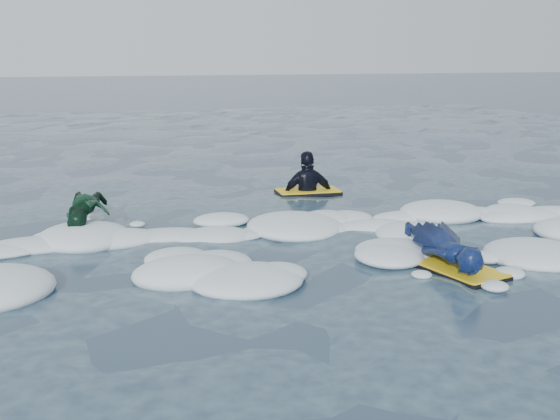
{
  "coord_description": "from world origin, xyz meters",
  "views": [
    {
      "loc": [
        -1.15,
        -7.19,
        2.36
      ],
      "look_at": [
        1.2,
        1.6,
        0.27
      ],
      "focal_mm": 45.0,
      "sensor_mm": 36.0,
      "label": 1
    }
  ],
  "objects": [
    {
      "name": "prone_woman_unit",
      "position": [
        2.56,
        -0.48,
        0.22
      ],
      "size": [
        0.86,
        1.69,
        0.42
      ],
      "rotation": [
        0.0,
        0.0,
        1.84
      ],
      "color": "black",
      "rests_on": "ground"
    },
    {
      "name": "waiting_rider_unit",
      "position": [
        2.27,
        3.77,
        -0.05
      ],
      "size": [
        1.06,
        0.6,
        1.58
      ],
      "rotation": [
        0.0,
        0.0,
        -0.03
      ],
      "color": "black",
      "rests_on": "ground"
    },
    {
      "name": "prone_child_unit",
      "position": [
        -1.28,
        2.19,
        0.25
      ],
      "size": [
        0.81,
        1.34,
        0.49
      ],
      "rotation": [
        0.0,
        0.0,
        1.63
      ],
      "color": "black",
      "rests_on": "ground"
    },
    {
      "name": "ground",
      "position": [
        0.0,
        0.0,
        0.0
      ],
      "size": [
        120.0,
        120.0,
        0.0
      ],
      "primitive_type": "plane",
      "color": "#1A293E",
      "rests_on": "ground"
    },
    {
      "name": "foam_band",
      "position": [
        0.0,
        1.03,
        0.0
      ],
      "size": [
        12.0,
        3.1,
        0.3
      ],
      "primitive_type": null,
      "color": "white",
      "rests_on": "ground"
    }
  ]
}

